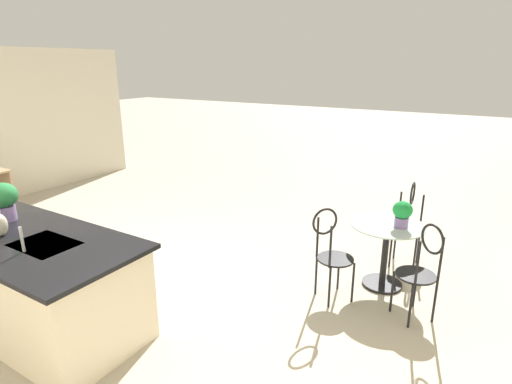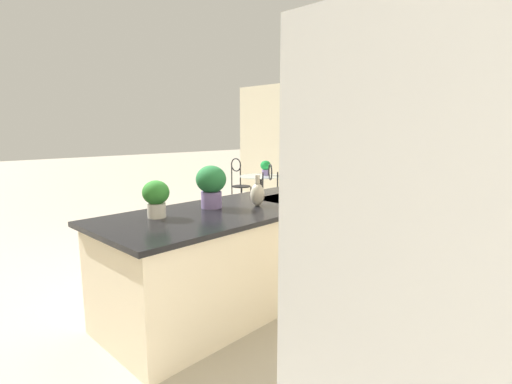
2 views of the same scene
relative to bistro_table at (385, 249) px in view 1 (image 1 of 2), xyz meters
name	(u,v)px [view 1 (image 1 of 2)]	position (x,y,z in m)	size (l,w,h in m)	color
ground_plane	(115,287)	(2.55, 1.63, -0.45)	(40.00, 40.00, 0.00)	#B2A893
kitchen_island	(18,275)	(2.85, 2.48, 0.02)	(2.80, 1.06, 0.92)	beige
bistro_table	(385,249)	(0.00, 0.00, 0.00)	(0.80, 0.80, 0.74)	black
chair_near_window	(331,250)	(0.41, 0.59, 0.13)	(0.53, 0.53, 1.04)	black
chair_by_island	(408,221)	(-0.09, -0.68, 0.13)	(0.40, 0.49, 1.04)	black
chair_toward_desk	(421,267)	(-0.46, 0.51, 0.13)	(0.54, 0.54, 1.04)	black
sink_faucet	(22,239)	(2.30, 2.66, 0.58)	(0.02, 0.02, 0.22)	#B2B5BA
potted_plant_on_table	(402,213)	(-0.14, 0.01, 0.46)	(0.21, 0.21, 0.29)	#7A669E
potted_plant_counter_near	(3,199)	(3.15, 2.34, 0.69)	(0.27, 0.27, 0.38)	#7A669E
vase_on_counter	(0,224)	(2.80, 2.58, 0.58)	(0.13, 0.13, 0.29)	#BCB29E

